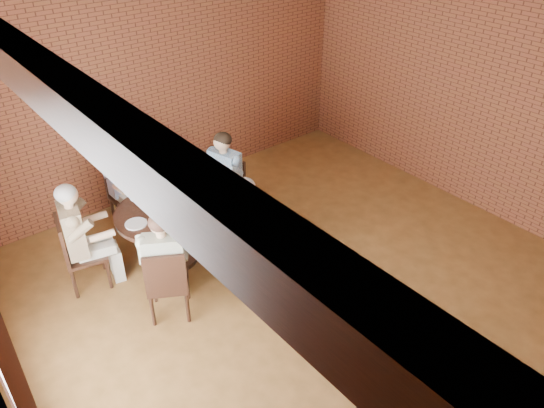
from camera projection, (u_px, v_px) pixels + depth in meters
floor at (321, 305)px, 6.15m from camera, size 7.00×7.00×0.00m
wall_back at (157, 82)px, 7.50m from camera, size 7.00×0.00×7.00m
wall_right at (508, 100)px, 6.94m from camera, size 0.00×7.00×7.00m
ceiling_beam at (42, 80)px, 3.08m from camera, size 0.22×6.90×0.26m
dining_table at (169, 226)px, 6.58m from camera, size 1.28×1.28×0.75m
chair_a at (228, 189)px, 7.32m from camera, size 0.55×0.55×0.97m
diner_a at (223, 181)px, 7.16m from camera, size 0.80×0.71×1.39m
chair_b at (125, 191)px, 7.30m from camera, size 0.45×0.45×0.94m
diner_b at (126, 184)px, 7.15m from camera, size 0.56×0.67×1.34m
chair_c at (76, 251)px, 6.16m from camera, size 0.54×0.54×0.97m
diner_c at (81, 237)px, 6.10m from camera, size 0.80×0.70×1.39m
chair_d at (167, 282)px, 5.72m from camera, size 0.60×0.60×0.95m
diner_d at (166, 265)px, 5.70m from camera, size 0.81×0.86×1.36m
chair_e at (250, 240)px, 6.34m from camera, size 0.61×0.61×0.95m
diner_e at (243, 228)px, 6.28m from camera, size 0.83×0.86×1.36m
plate_a at (181, 193)px, 6.79m from camera, size 0.26×0.26×0.01m
plate_b at (140, 197)px, 6.72m from camera, size 0.26×0.26×0.01m
plate_c at (136, 224)px, 6.21m from camera, size 0.26×0.26×0.01m
plate_d at (201, 212)px, 6.43m from camera, size 0.26×0.26×0.01m
glass_a at (186, 199)px, 6.55m from camera, size 0.07×0.07×0.14m
glass_b at (162, 197)px, 6.58m from camera, size 0.07×0.07×0.14m
glass_c at (137, 200)px, 6.54m from camera, size 0.07×0.07×0.14m
glass_d at (152, 207)px, 6.41m from camera, size 0.07×0.07×0.14m
glass_e at (152, 217)px, 6.22m from camera, size 0.07×0.07×0.14m
glass_f at (159, 223)px, 6.12m from camera, size 0.07×0.07×0.14m
glass_g at (176, 207)px, 6.40m from camera, size 0.07×0.07×0.14m
smartphone at (210, 211)px, 6.44m from camera, size 0.10×0.14×0.01m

